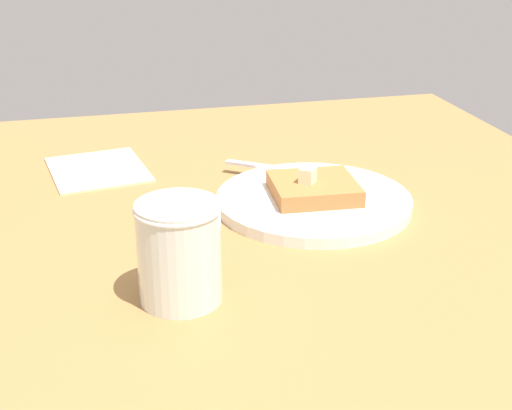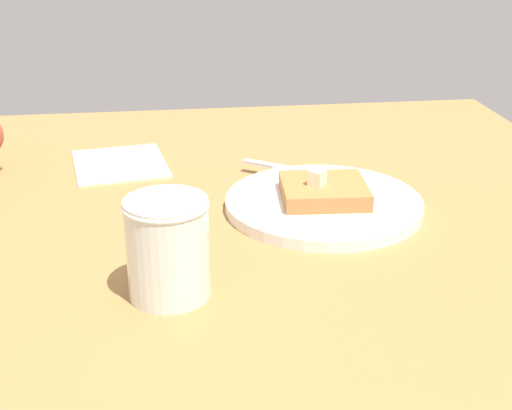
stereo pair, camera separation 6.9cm
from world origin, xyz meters
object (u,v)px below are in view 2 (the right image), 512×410
(fork, at_px, (310,172))
(napkin, at_px, (120,164))
(plate, at_px, (323,203))
(syrup_jar, at_px, (168,252))

(fork, relative_size, napkin, 1.03)
(plate, relative_size, syrup_jar, 2.45)
(fork, distance_m, napkin, 0.25)
(syrup_jar, xyz_separation_m, napkin, (-0.06, 0.34, -0.04))
(fork, xyz_separation_m, syrup_jar, (-0.18, -0.24, 0.03))
(syrup_jar, bearing_deg, napkin, 99.73)
(fork, xyz_separation_m, napkin, (-0.23, 0.10, -0.01))
(plate, distance_m, napkin, 0.29)
(plate, height_order, fork, fork)
(fork, height_order, napkin, fork)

